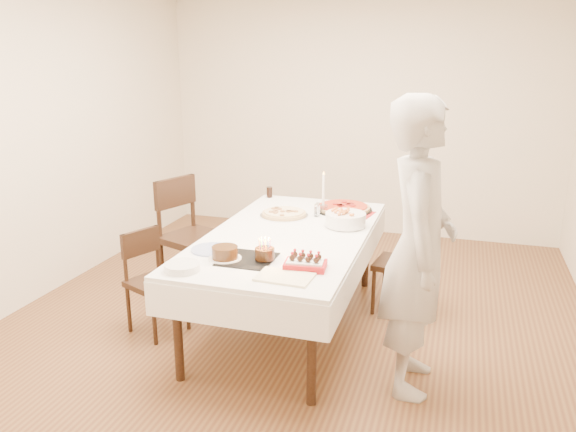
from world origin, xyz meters
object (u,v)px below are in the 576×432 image
(cola_glass, at_px, (269,192))
(pizza_pepperoni, at_px, (343,208))
(dining_table, at_px, (288,280))
(chair_left_dessert, at_px, (157,283))
(layer_cake, at_px, (225,253))
(chair_left_savory, at_px, (195,238))
(person, at_px, (418,248))
(pasta_bowl, at_px, (346,219))
(chair_right_savory, at_px, (400,264))
(strawberry_box, at_px, (305,263))
(birthday_cake, at_px, (265,249))
(taper_candle, at_px, (323,192))
(pizza_white, at_px, (284,214))

(cola_glass, bearing_deg, pizza_pepperoni, -17.16)
(dining_table, distance_m, chair_left_dessert, 0.99)
(layer_cake, bearing_deg, chair_left_savory, 126.23)
(chair_left_savory, relative_size, cola_glass, 10.40)
(chair_left_dessert, distance_m, pizza_pepperoni, 1.68)
(person, bearing_deg, pasta_bowl, 32.97)
(chair_right_savory, height_order, chair_left_savory, chair_left_savory)
(dining_table, relative_size, pizza_pepperoni, 4.36)
(layer_cake, relative_size, strawberry_box, 0.84)
(layer_cake, distance_m, birthday_cake, 0.26)
(dining_table, relative_size, chair_left_dessert, 2.75)
(taper_candle, distance_m, strawberry_box, 1.29)
(chair_left_savory, relative_size, layer_cake, 4.75)
(pasta_bowl, bearing_deg, layer_cake, -122.24)
(pizza_pepperoni, xyz_separation_m, strawberry_box, (0.05, -1.40, 0.01))
(chair_right_savory, xyz_separation_m, birthday_cake, (-0.76, -1.11, 0.43))
(dining_table, relative_size, pizza_white, 5.36)
(pizza_pepperoni, relative_size, cola_glass, 4.98)
(taper_candle, bearing_deg, chair_left_dessert, -135.67)
(person, height_order, strawberry_box, person)
(dining_table, xyz_separation_m, pasta_bowl, (0.37, 0.30, 0.43))
(dining_table, bearing_deg, birthday_cake, -87.42)
(chair_left_dessert, xyz_separation_m, taper_candle, (1.03, 1.00, 0.54))
(chair_left_savory, relative_size, pasta_bowl, 3.29)
(chair_right_savory, height_order, pizza_pepperoni, chair_right_savory)
(cola_glass, bearing_deg, dining_table, -63.68)
(chair_right_savory, bearing_deg, cola_glass, 167.96)
(taper_candle, bearing_deg, strawberry_box, -81.03)
(pizza_pepperoni, bearing_deg, pasta_bowl, -76.19)
(chair_right_savory, distance_m, birthday_cake, 1.41)
(person, relative_size, pasta_bowl, 5.86)
(chair_left_savory, height_order, person, person)
(pasta_bowl, height_order, strawberry_box, pasta_bowl)
(layer_cake, relative_size, birthday_cake, 1.57)
(pizza_pepperoni, bearing_deg, chair_right_savory, -24.17)
(chair_left_savory, bearing_deg, dining_table, -179.19)
(pizza_white, bearing_deg, cola_glass, 119.82)
(dining_table, bearing_deg, chair_right_savory, 33.83)
(person, distance_m, layer_cake, 1.22)
(chair_left_dessert, relative_size, pizza_white, 1.95)
(pasta_bowl, xyz_separation_m, layer_cake, (-0.60, -0.95, -0.01))
(pasta_bowl, xyz_separation_m, taper_candle, (-0.26, 0.33, 0.12))
(chair_left_dessert, distance_m, strawberry_box, 1.32)
(pizza_white, height_order, strawberry_box, strawberry_box)
(dining_table, relative_size, pasta_bowl, 6.86)
(pizza_white, xyz_separation_m, pasta_bowl, (0.54, -0.13, 0.04))
(dining_table, xyz_separation_m, birthday_cake, (0.03, -0.59, 0.46))
(chair_left_savory, distance_m, strawberry_box, 1.62)
(chair_right_savory, height_order, taper_candle, taper_candle)
(person, distance_m, pizza_pepperoni, 1.48)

